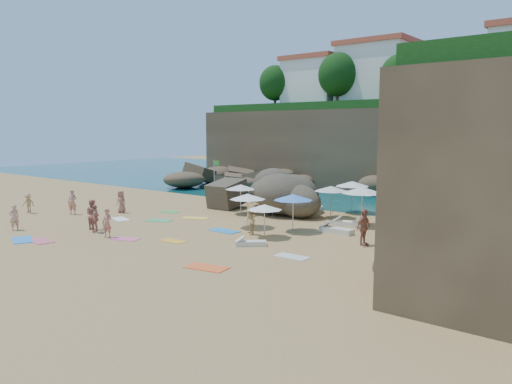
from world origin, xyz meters
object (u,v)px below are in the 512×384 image
Objects in this scene: parasol_2 at (352,184)px; person_stand_1 at (93,215)px; rock_outcrop at (279,209)px; person_stand_3 at (364,227)px; person_stand_5 at (245,192)px; person_stand_2 at (260,200)px; person_stand_4 at (388,213)px; parasol_0 at (273,184)px; flag_pole at (215,174)px; person_stand_0 at (72,202)px; parasol_1 at (331,189)px; lounger_0 at (337,231)px; person_stand_6 at (14,217)px.

parasol_2 is 17.95m from person_stand_1.
person_stand_1 is at bearing -107.21° from rock_outcrop.
parasol_2 is 10.40m from person_stand_3.
person_stand_1 is 1.11× the size of person_stand_5.
person_stand_2 is 0.79× the size of person_stand_4.
person_stand_1 is 18.03m from person_stand_4.
parasol_2 is 1.48× the size of person_stand_5.
parasol_0 is 5.84m from parasol_2.
flag_pole is 13.01m from parasol_2.
person_stand_5 is at bearing 67.80° from person_stand_3.
person_stand_0 is 0.92× the size of person_stand_3.
rock_outcrop is at bearing -110.38° from person_stand_2.
parasol_1 is 15.60m from person_stand_1.
parasol_2 reaches higher than lounger_0.
parasol_0 is at bearing 70.96° from person_stand_3.
person_stand_4 is at bearing -39.61° from parasol_2.
person_stand_5 reaches higher than lounger_0.
person_stand_3 is 5.27m from person_stand_4.
flag_pole reaches higher than person_stand_2.
rock_outcrop is 3.83× the size of person_stand_3.
person_stand_4 is 1.20× the size of person_stand_6.
lounger_0 is 14.13m from person_stand_5.
person_stand_2 is 10.53m from person_stand_4.
parasol_2 is at bearing 11.36° from person_stand_0.
parasol_1 reaches higher than person_stand_1.
person_stand_2 is (-5.95, -0.31, -1.27)m from parasol_1.
person_stand_3 is (2.63, -1.86, 0.81)m from lounger_0.
person_stand_4 is at bearing -136.55° from person_stand_1.
lounger_0 is at bearing -10.61° from person_stand_0.
person_stand_1 reaches higher than person_stand_6.
person_stand_0 is 21.75m from person_stand_4.
person_stand_5 is (-9.63, 2.30, -1.19)m from parasol_1.
lounger_0 is 1.24× the size of person_stand_5.
person_stand_0 reaches higher than person_stand_2.
person_stand_4 is at bearing -168.13° from person_stand_2.
rock_outcrop is at bearing 149.77° from lounger_0.
person_stand_2 is at bearing 70.00° from person_stand_3.
parasol_0 is 2.96m from person_stand_2.
person_stand_5 is at bearing 146.36° from parasol_0.
flag_pole reaches higher than parasol_1.
person_stand_5 is (5.41, 12.63, -0.07)m from person_stand_0.
parasol_2 is 5.85m from person_stand_4.
parasol_2 is 20.08m from person_stand_0.
rock_outcrop and person_stand_2 have the same top height.
parasol_1 is 2.75m from parasol_2.
person_stand_6 reaches higher than person_stand_2.
lounger_0 is 14.68m from person_stand_1.
person_stand_1 is 1.17× the size of person_stand_6.
person_stand_3 is (14.73, 6.41, 0.05)m from person_stand_1.
parasol_1 is at bearing -10.14° from rock_outcrop.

